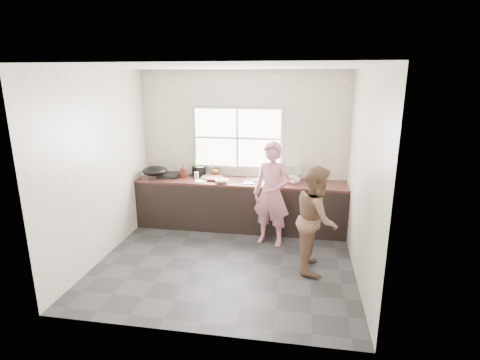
% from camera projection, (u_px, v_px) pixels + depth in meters
% --- Properties ---
extents(floor, '(3.60, 3.20, 0.01)m').
position_uv_depth(floor, '(226.00, 262.00, 5.42)').
color(floor, '#2B2B2E').
rests_on(floor, ground).
extents(ceiling, '(3.60, 3.20, 0.01)m').
position_uv_depth(ceiling, '(224.00, 66.00, 4.70)').
color(ceiling, silver).
rests_on(ceiling, wall_back).
extents(wall_back, '(3.60, 0.01, 2.70)m').
position_uv_depth(wall_back, '(243.00, 149.00, 6.59)').
color(wall_back, beige).
rests_on(wall_back, ground).
extents(wall_left, '(0.01, 3.20, 2.70)m').
position_uv_depth(wall_left, '(101.00, 166.00, 5.34)').
color(wall_left, silver).
rests_on(wall_left, ground).
extents(wall_right, '(0.01, 3.20, 2.70)m').
position_uv_depth(wall_right, '(363.00, 176.00, 4.77)').
color(wall_right, beige).
rests_on(wall_right, ground).
extents(wall_front, '(3.60, 0.01, 2.70)m').
position_uv_depth(wall_front, '(190.00, 211.00, 3.53)').
color(wall_front, beige).
rests_on(wall_front, ground).
extents(cabinet, '(3.60, 0.62, 0.82)m').
position_uv_depth(cabinet, '(240.00, 205.00, 6.53)').
color(cabinet, black).
rests_on(cabinet, floor).
extents(countertop, '(3.60, 0.64, 0.04)m').
position_uv_depth(countertop, '(240.00, 182.00, 6.42)').
color(countertop, '#3B1D18').
rests_on(countertop, cabinet).
extents(sink, '(0.55, 0.45, 0.02)m').
position_uv_depth(sink, '(261.00, 181.00, 6.36)').
color(sink, silver).
rests_on(sink, countertop).
extents(faucet, '(0.02, 0.02, 0.30)m').
position_uv_depth(faucet, '(262.00, 170.00, 6.51)').
color(faucet, silver).
rests_on(faucet, countertop).
extents(window_frame, '(1.60, 0.05, 1.10)m').
position_uv_depth(window_frame, '(238.00, 138.00, 6.53)').
color(window_frame, '#9EA0A5').
rests_on(window_frame, wall_back).
extents(window_glazing, '(1.50, 0.01, 1.00)m').
position_uv_depth(window_glazing, '(237.00, 138.00, 6.51)').
color(window_glazing, white).
rests_on(window_glazing, window_frame).
extents(woman, '(0.64, 0.51, 1.53)m').
position_uv_depth(woman, '(272.00, 197.00, 5.82)').
color(woman, '#CC7A92').
rests_on(woman, floor).
extents(person_side, '(0.56, 0.72, 1.46)m').
position_uv_depth(person_side, '(316.00, 219.00, 5.05)').
color(person_side, brown).
rests_on(person_side, floor).
extents(cutting_board, '(0.52, 0.52, 0.04)m').
position_uv_depth(cutting_board, '(212.00, 178.00, 6.53)').
color(cutting_board, '#331C14').
rests_on(cutting_board, countertop).
extents(cleaver, '(0.20, 0.17, 0.01)m').
position_uv_depth(cleaver, '(216.00, 178.00, 6.44)').
color(cleaver, '#B4B7BB').
rests_on(cleaver, cutting_board).
extents(bowl_mince, '(0.27, 0.27, 0.06)m').
position_uv_depth(bowl_mince, '(222.00, 181.00, 6.28)').
color(bowl_mince, silver).
rests_on(bowl_mince, countertop).
extents(bowl_crabs, '(0.22, 0.22, 0.06)m').
position_uv_depth(bowl_crabs, '(293.00, 181.00, 6.26)').
color(bowl_crabs, white).
rests_on(bowl_crabs, countertop).
extents(bowl_held, '(0.25, 0.25, 0.06)m').
position_uv_depth(bowl_held, '(257.00, 181.00, 6.31)').
color(bowl_held, white).
rests_on(bowl_held, countertop).
extents(black_pot, '(0.31, 0.31, 0.17)m').
position_uv_depth(black_pot, '(199.00, 171.00, 6.74)').
color(black_pot, black).
rests_on(black_pot, countertop).
extents(plate_food, '(0.25, 0.25, 0.02)m').
position_uv_depth(plate_food, '(201.00, 181.00, 6.36)').
color(plate_food, white).
rests_on(plate_food, countertop).
extents(bottle_green, '(0.14, 0.14, 0.30)m').
position_uv_depth(bottle_green, '(195.00, 167.00, 6.73)').
color(bottle_green, '#3F8C2D').
rests_on(bottle_green, countertop).
extents(bottle_brown_tall, '(0.10, 0.11, 0.21)m').
position_uv_depth(bottle_brown_tall, '(183.00, 172.00, 6.59)').
color(bottle_brown_tall, '#481D12').
rests_on(bottle_brown_tall, countertop).
extents(bottle_brown_short, '(0.17, 0.17, 0.17)m').
position_uv_depth(bottle_brown_short, '(215.00, 172.00, 6.69)').
color(bottle_brown_short, '#402710').
rests_on(bottle_brown_short, countertop).
extents(glass_jar, '(0.09, 0.09, 0.11)m').
position_uv_depth(glass_jar, '(196.00, 175.00, 6.55)').
color(glass_jar, silver).
rests_on(glass_jar, countertop).
extents(burner, '(0.40, 0.40, 0.06)m').
position_uv_depth(burner, '(169.00, 175.00, 6.68)').
color(burner, black).
rests_on(burner, countertop).
extents(wok, '(0.51, 0.51, 0.16)m').
position_uv_depth(wok, '(155.00, 171.00, 6.51)').
color(wok, black).
rests_on(wok, burner).
extents(dish_rack, '(0.43, 0.35, 0.28)m').
position_uv_depth(dish_rack, '(288.00, 172.00, 6.41)').
color(dish_rack, silver).
rests_on(dish_rack, countertop).
extents(pot_lid_left, '(0.29, 0.29, 0.01)m').
position_uv_depth(pot_lid_left, '(174.00, 176.00, 6.71)').
color(pot_lid_left, '#ABAEB2').
rests_on(pot_lid_left, countertop).
extents(pot_lid_right, '(0.37, 0.37, 0.01)m').
position_uv_depth(pot_lid_right, '(178.00, 174.00, 6.82)').
color(pot_lid_right, '#B3B6BA').
rests_on(pot_lid_right, countertop).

